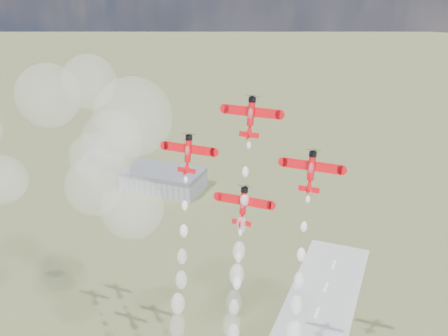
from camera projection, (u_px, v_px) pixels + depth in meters
hangar at (164, 179)px, 339.98m from camera, size 50.00×28.00×13.00m
plane_lead at (251, 116)px, 124.59m from camera, size 13.93×4.90×9.84m
plane_left at (188, 153)px, 132.03m from camera, size 13.93×4.90×9.84m
plane_right at (311, 170)px, 121.51m from camera, size 13.93×4.90×9.84m
plane_slot at (243, 205)px, 128.94m from camera, size 13.93×4.90×9.84m
smoke_trail_lead at (234, 310)px, 134.48m from camera, size 5.16×14.08×55.95m
smoke_trail_left at (177, 334)px, 142.08m from camera, size 5.82×14.56×56.17m
drifted_smoke_cloud at (90, 143)px, 157.01m from camera, size 69.00×39.30×50.52m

